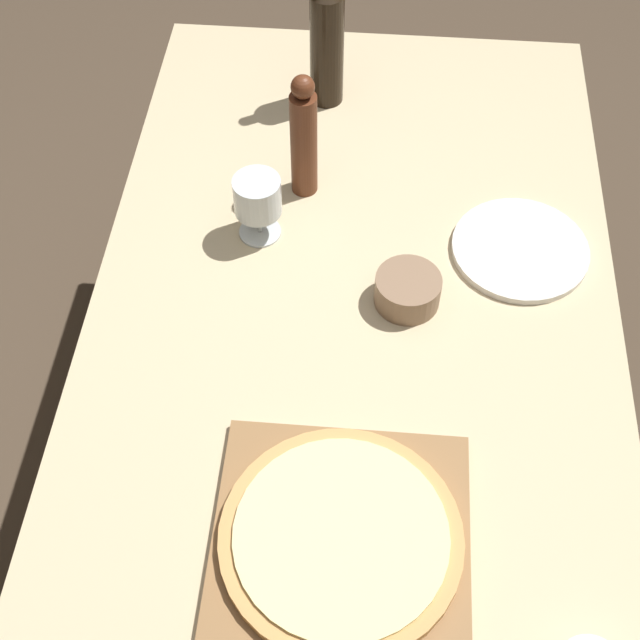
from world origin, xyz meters
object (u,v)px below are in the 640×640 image
(wine_bottle, at_px, (327,39))
(small_bowl, at_px, (408,290))
(pepper_mill, at_px, (304,138))
(wine_glass, at_px, (258,198))
(pizza, at_px, (341,538))

(wine_bottle, distance_m, small_bowl, 0.59)
(pepper_mill, xyz_separation_m, small_bowl, (0.21, -0.27, -0.10))
(wine_glass, relative_size, small_bowl, 1.14)
(pepper_mill, bearing_deg, wine_bottle, 85.57)
(pizza, distance_m, wine_bottle, 1.03)
(pizza, xyz_separation_m, small_bowl, (0.09, 0.47, -0.00))
(pepper_mill, bearing_deg, wine_glass, -120.17)
(pizza, bearing_deg, pepper_mill, 99.43)
(pizza, xyz_separation_m, wine_glass, (-0.20, 0.61, 0.06))
(pizza, xyz_separation_m, wine_bottle, (-0.10, 1.01, 0.12))
(pepper_mill, distance_m, wine_glass, 0.15)
(wine_bottle, height_order, pepper_mill, wine_bottle)
(wine_bottle, xyz_separation_m, wine_glass, (-0.09, -0.40, -0.06))
(wine_glass, bearing_deg, small_bowl, -26.73)
(pizza, bearing_deg, wine_bottle, 95.68)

